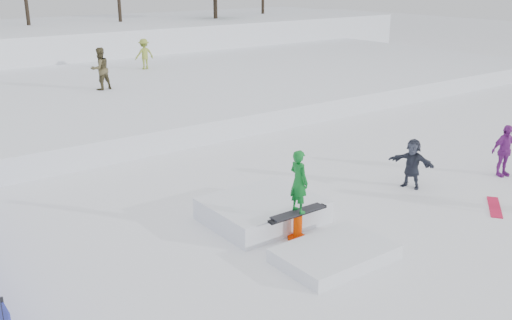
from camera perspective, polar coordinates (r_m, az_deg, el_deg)
ground at (r=13.47m, az=3.39°, el=-7.00°), size 120.00×120.00×0.00m
snow_midrise at (r=27.02m, az=-18.99°, el=5.89°), size 50.00×18.00×0.80m
walker_olive at (r=26.11m, az=-15.31°, el=8.79°), size 1.01×0.85×1.84m
walker_ygreen at (r=31.35m, az=-11.12°, el=10.36°), size 1.03×0.59×1.60m
spectator_purple at (r=18.20m, az=23.58°, el=0.87°), size 0.97×0.59×1.55m
spectator_dark at (r=16.37m, az=15.35°, el=-0.33°), size 0.80×1.36×1.40m
loose_board_red at (r=15.89m, az=22.75°, el=-4.36°), size 1.29×1.06×0.03m
jib_rail_feature at (r=13.30m, az=2.56°, el=-5.88°), size 2.60×4.40×2.11m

